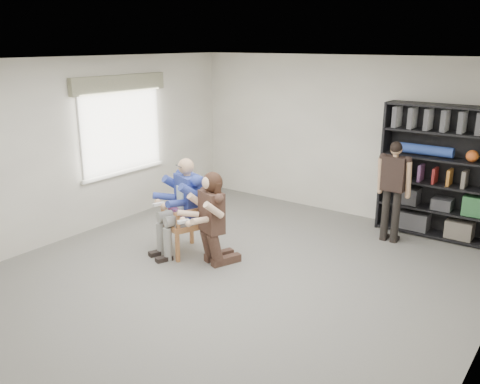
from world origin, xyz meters
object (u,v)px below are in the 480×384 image
Objects in this scene: seated_man at (184,206)px; bookshelf at (439,173)px; standing_man at (392,192)px; kneeling_woman at (210,220)px; armchair at (184,217)px.

seated_man is 4.00m from bookshelf.
bookshelf is 1.32× the size of standing_man.
standing_man is at bearing 75.07° from kneeling_woman.
seated_man is at bearing -170.27° from kneeling_woman.
bookshelf is (2.79, 2.84, 0.50)m from armchair.
bookshelf is at bearing 74.71° from kneeling_woman.
bookshelf reaches higher than kneeling_woman.
kneeling_woman is at bearing 9.73° from seated_man.
standing_man is (-0.50, -0.64, -0.25)m from bookshelf.
bookshelf is (2.79, 2.84, 0.33)m from seated_man.
standing_man is (2.29, 2.21, 0.08)m from seated_man.
armchair is 0.77× the size of seated_man.
standing_man reaches higher than armchair.
seated_man reaches higher than armchair.
armchair is at bearing -136.04° from standing_man.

